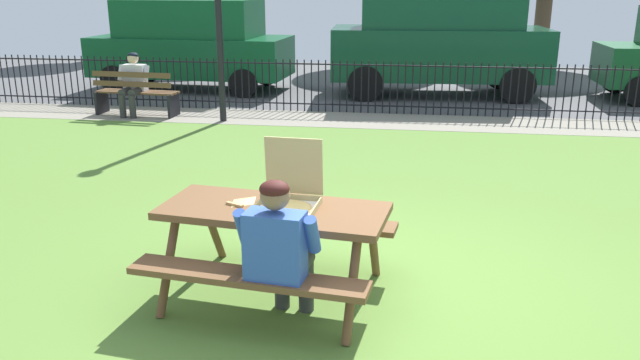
{
  "coord_description": "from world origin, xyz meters",
  "views": [
    {
      "loc": [
        0.15,
        -4.93,
        2.49
      ],
      "look_at": [
        -0.65,
        0.58,
        0.75
      ],
      "focal_mm": 35.83,
      "sensor_mm": 36.0,
      "label": 1
    }
  ],
  "objects": [
    {
      "name": "pizza_slice_on_table",
      "position": [
        -1.18,
        -0.18,
        0.78
      ],
      "size": [
        0.24,
        0.28,
        0.02
      ],
      "color": "#F7D672",
      "rests_on": "picnic_table_foreground"
    },
    {
      "name": "park_bench_left",
      "position": [
        -5.12,
        6.62,
        0.42
      ],
      "size": [
        1.63,
        0.58,
        0.85
      ],
      "color": "brown",
      "rests_on": "ground"
    },
    {
      "name": "person_on_park_bench",
      "position": [
        -5.16,
        6.63,
        0.66
      ],
      "size": [
        0.61,
        0.6,
        1.19
      ],
      "color": "#313131",
      "rests_on": "ground"
    },
    {
      "name": "ground",
      "position": [
        0.0,
        1.73,
        -0.01
      ],
      "size": [
        28.0,
        11.45,
        0.02
      ],
      "primitive_type": "cube",
      "color": "olive"
    },
    {
      "name": "pizza_box_open",
      "position": [
        -0.78,
        -0.24,
        0.87
      ],
      "size": [
        0.51,
        0.54,
        0.53
      ],
      "color": "tan",
      "rests_on": "picnic_table_foreground"
    },
    {
      "name": "iron_fence_streetside",
      "position": [
        -0.0,
        7.45,
        0.52
      ],
      "size": [
        23.5,
        0.03,
        1.02
      ],
      "color": "black",
      "rests_on": "ground"
    },
    {
      "name": "parked_car_left",
      "position": [
        0.68,
        9.77,
        1.31
      ],
      "size": [
        4.81,
        2.3,
        2.46
      ],
      "color": "#0F452B",
      "rests_on": "ground"
    },
    {
      "name": "picnic_table_foreground",
      "position": [
        -0.91,
        -0.26,
        0.6
      ],
      "size": [
        1.97,
        1.69,
        0.79
      ],
      "color": "brown",
      "rests_on": "ground"
    },
    {
      "name": "cobblestone_walkway",
      "position": [
        0.0,
        6.75,
        -0.0
      ],
      "size": [
        28.0,
        1.4,
        0.01
      ],
      "primitive_type": "cube",
      "color": "gray"
    },
    {
      "name": "street_asphalt",
      "position": [
        0.0,
        11.4,
        -0.01
      ],
      "size": [
        28.0,
        7.9,
        0.01
      ],
      "primitive_type": "cube",
      "color": "#515154"
    },
    {
      "name": "parked_car_far_left",
      "position": [
        -5.07,
        9.77,
        1.1
      ],
      "size": [
        4.7,
        2.16,
        2.08
      ],
      "color": "#0D4F28",
      "rests_on": "ground"
    },
    {
      "name": "adult_at_table",
      "position": [
        -0.75,
        -0.78,
        0.66
      ],
      "size": [
        0.63,
        0.62,
        1.19
      ],
      "color": "#373737",
      "rests_on": "ground"
    }
  ]
}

